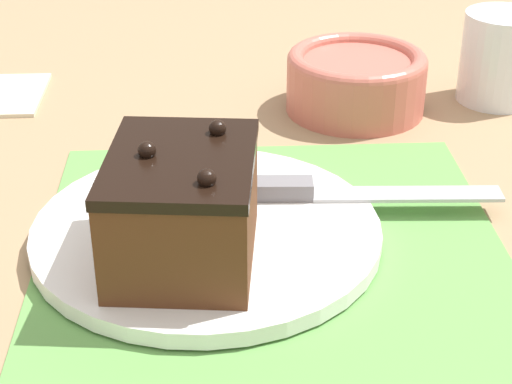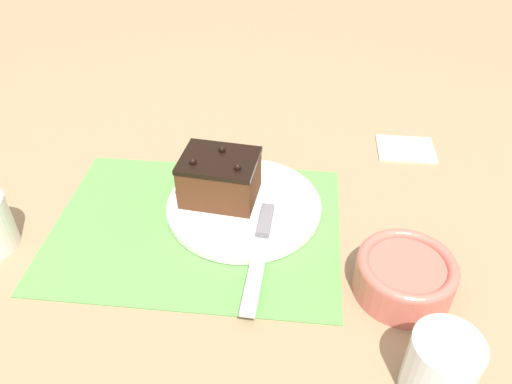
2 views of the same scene
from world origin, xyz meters
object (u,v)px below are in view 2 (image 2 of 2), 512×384
(cake_plate, at_px, (244,206))
(chocolate_cake, at_px, (220,177))
(serving_knife, at_px, (262,238))
(drinking_glass, at_px, (440,367))
(small_bowl, at_px, (405,275))

(cake_plate, xyz_separation_m, chocolate_cake, (0.04, -0.02, 0.05))
(cake_plate, xyz_separation_m, serving_knife, (-0.04, 0.08, 0.01))
(drinking_glass, xyz_separation_m, small_bowl, (0.02, -0.15, -0.01))
(cake_plate, bearing_deg, serving_knife, 114.53)
(cake_plate, relative_size, serving_knife, 1.18)
(cake_plate, distance_m, drinking_glass, 0.40)
(serving_knife, distance_m, drinking_glass, 0.31)
(cake_plate, bearing_deg, drinking_glass, 131.31)
(chocolate_cake, bearing_deg, drinking_glass, 134.11)
(serving_knife, relative_size, small_bowl, 1.60)
(serving_knife, xyz_separation_m, small_bowl, (-0.20, 0.06, 0.01))
(small_bowl, bearing_deg, chocolate_cake, -29.93)
(cake_plate, bearing_deg, chocolate_cake, -19.99)
(cake_plate, xyz_separation_m, small_bowl, (-0.24, 0.15, 0.02))
(serving_knife, height_order, drinking_glass, drinking_glass)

